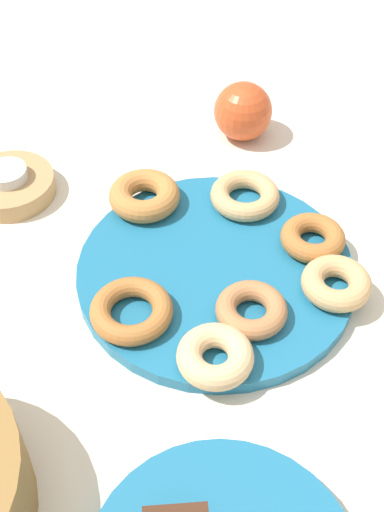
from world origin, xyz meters
TOP-DOWN VIEW (x-y plane):
  - ground_plane at (0.00, 0.00)m, footprint 2.40×2.40m
  - donut_plate at (0.00, 0.00)m, footprint 0.32×0.32m
  - donut_0 at (0.13, 0.04)m, footprint 0.10×0.10m
  - donut_1 at (-0.12, 0.06)m, footprint 0.09×0.09m
  - donut_2 at (0.09, -0.08)m, footprint 0.10×0.10m
  - donut_3 at (-0.08, -0.01)m, footprint 0.10×0.10m
  - donut_4 at (-0.08, -0.11)m, footprint 0.11×0.11m
  - donut_5 at (-0.01, -0.12)m, footprint 0.11×0.11m
  - donut_6 at (-0.03, 0.11)m, footprint 0.11×0.11m
  - candle_holder at (0.24, 0.19)m, footprint 0.12×0.12m
  - tealight at (0.24, 0.19)m, footprint 0.05×0.05m
  - apple at (0.24, -0.15)m, footprint 0.08×0.08m

SIDE VIEW (x-z plane):
  - ground_plane at x=0.00m, z-range 0.00..0.00m
  - donut_plate at x=0.00m, z-range 0.00..0.02m
  - candle_holder at x=0.24m, z-range 0.00..0.03m
  - donut_6 at x=-0.03m, z-range 0.02..0.04m
  - donut_3 at x=-0.08m, z-range 0.02..0.04m
  - donut_5 at x=-0.01m, z-range 0.02..0.04m
  - donut_2 at x=0.09m, z-range 0.02..0.04m
  - donut_4 at x=-0.08m, z-range 0.02..0.04m
  - donut_1 at x=-0.12m, z-range 0.02..0.04m
  - donut_0 at x=0.13m, z-range 0.02..0.05m
  - tealight at x=0.24m, z-range 0.03..0.04m
  - apple at x=0.24m, z-range 0.00..0.08m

